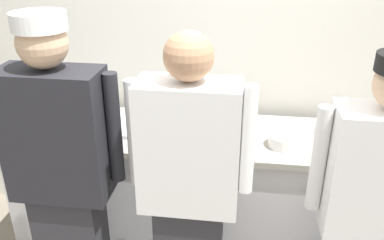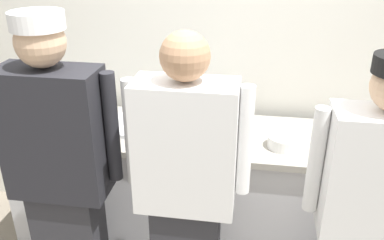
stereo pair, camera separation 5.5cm
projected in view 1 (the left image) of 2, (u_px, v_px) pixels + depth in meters
wall_back at (221, 55)px, 2.82m from camera, size 4.17×0.10×2.60m
prep_counter at (213, 194)px, 2.76m from camera, size 2.66×0.65×0.92m
chef_near_left at (63, 175)px, 2.08m from camera, size 0.63×0.24×1.76m
chef_center at (189, 191)px, 2.03m from camera, size 0.62×0.24×1.70m
chef_far_right at (371, 213)px, 1.91m from camera, size 0.60×0.24×1.64m
plate_stack_front at (284, 140)px, 2.40m from camera, size 0.19×0.19×0.07m
mixing_bowl_steel at (222, 121)px, 2.57m from camera, size 0.31×0.31×0.14m
sheet_tray at (105, 125)px, 2.65m from camera, size 0.51×0.37×0.02m
squeeze_bottle_primary at (382, 144)px, 2.26m from camera, size 0.05×0.05×0.18m
ramekin_green_sauce at (325, 130)px, 2.56m from camera, size 0.10×0.10×0.04m
ramekin_orange_sauce at (178, 119)px, 2.72m from camera, size 0.10×0.10×0.04m
deli_cup at (154, 130)px, 2.49m from camera, size 0.09×0.09×0.11m
chefs_knife at (363, 139)px, 2.48m from camera, size 0.28×0.03×0.02m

